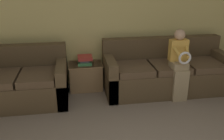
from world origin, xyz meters
The scene contains 6 objects.
wall_back centered at (0.00, 3.21, 1.27)m, with size 6.97×0.06×2.55m.
couch_main centered at (1.02, 2.68, 0.33)m, with size 2.25×0.89×0.92m.
couch_side centered at (-1.52, 2.62, 0.31)m, with size 1.51×0.95×0.89m.
child_left_seated centered at (1.10, 2.31, 0.66)m, with size 0.30×0.38×1.18m.
side_shelf centered at (-0.43, 2.93, 0.25)m, with size 0.61×0.45×0.49m.
book_stack centered at (-0.44, 2.94, 0.56)m, with size 0.26×0.29×0.14m.
Camera 1 is at (-0.62, -1.37, 2.02)m, focal length 40.00 mm.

